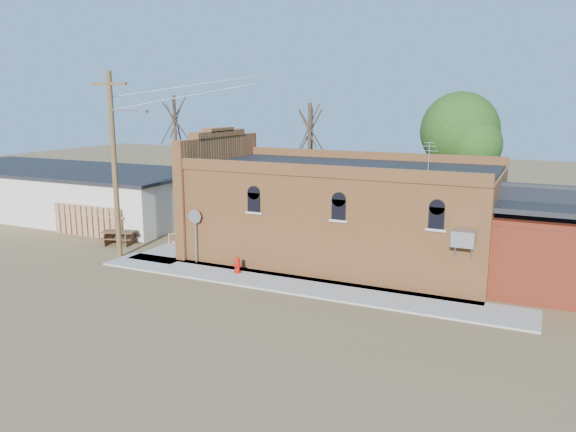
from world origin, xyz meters
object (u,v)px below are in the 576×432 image
at_px(trash_barrel, 189,231).
at_px(brick_bar, 337,212).
at_px(fire_hydrant, 237,265).
at_px(stop_sign, 195,222).
at_px(picnic_table, 119,236).
at_px(utility_pole, 115,161).

bearing_deg(trash_barrel, brick_bar, -1.97).
bearing_deg(fire_hydrant, brick_bar, 75.63).
height_order(brick_bar, stop_sign, brick_bar).
bearing_deg(trash_barrel, picnic_table, -135.77).
bearing_deg(picnic_table, utility_pole, -66.32).
height_order(utility_pole, trash_barrel, utility_pole).
xyz_separation_m(fire_hydrant, picnic_table, (-8.50, 1.98, 0.04)).
bearing_deg(brick_bar, utility_pole, -156.31).
relative_size(fire_hydrant, trash_barrel, 0.95).
bearing_deg(fire_hydrant, trash_barrel, 163.51).
distance_m(utility_pole, stop_sign, 4.93).
bearing_deg(stop_sign, trash_barrel, 148.38).
xyz_separation_m(utility_pole, stop_sign, (4.08, 0.60, -2.70)).
relative_size(fire_hydrant, stop_sign, 0.28).
xyz_separation_m(fire_hydrant, stop_sign, (-2.59, 0.58, 1.64)).
bearing_deg(utility_pole, picnic_table, 132.44).
relative_size(trash_barrel, picnic_table, 0.37).
bearing_deg(utility_pole, brick_bar, 23.69).
xyz_separation_m(brick_bar, trash_barrel, (-8.94, 0.31, -1.88)).
bearing_deg(fire_hydrant, utility_pole, -158.14).
bearing_deg(fire_hydrant, stop_sign, -170.96).
relative_size(brick_bar, trash_barrel, 21.54).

